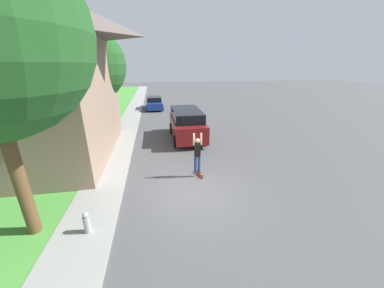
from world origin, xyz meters
The scene contains 10 objects.
ground_plane centered at (0.00, 0.00, 0.00)m, with size 120.00×120.00×0.00m, color #49494C.
lawn centered at (-8.00, 6.00, 0.04)m, with size 10.00×80.00×0.08m.
sidewalk centered at (-3.60, 6.00, 0.05)m, with size 1.80×80.00×0.10m.
house centered at (-8.22, 5.14, 4.78)m, with size 9.57×9.32×9.04m.
lawn_tree_far centered at (-5.41, 8.74, 4.91)m, with size 4.91×4.91×7.30m.
suv_parked centered at (0.90, 6.91, 1.07)m, with size 2.17×4.82×2.03m.
car_down_street centered at (-1.23, 18.13, 0.69)m, with size 1.93×4.08×1.45m.
skateboarder centered at (0.54, 1.38, 1.21)m, with size 0.41×0.22×1.86m.
skateboard centered at (0.66, 1.46, 0.08)m, with size 0.25×0.78×0.28m.
fire_hydrant centered at (-3.45, -1.62, 0.44)m, with size 0.20×0.20×0.70m.
Camera 1 is at (-1.22, -7.29, 4.90)m, focal length 20.00 mm.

